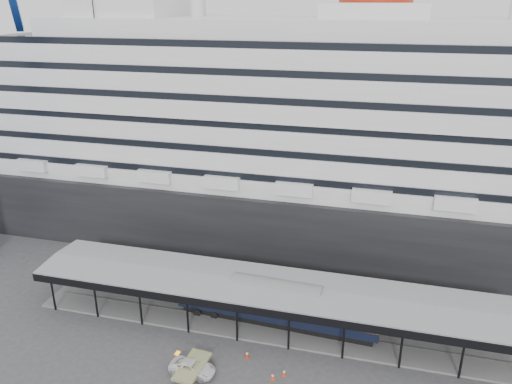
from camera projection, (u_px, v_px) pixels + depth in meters
ground at (260, 350)px, 53.77m from camera, size 200.00×200.00×0.00m
cruise_ship at (313, 118)px, 76.02m from camera, size 130.00×30.00×43.90m
platform_canopy at (271, 305)px, 57.43m from camera, size 56.00×9.18×5.30m
port_truck at (192, 368)px, 50.19m from camera, size 4.90×2.59×1.31m
pullman_carriage at (276, 303)px, 57.14m from camera, size 23.57×4.16×23.02m
traffic_cone_left at (247, 354)px, 52.46m from camera, size 0.47×0.47×0.83m
traffic_cone_mid at (273, 376)px, 49.45m from camera, size 0.40×0.40×0.74m
traffic_cone_right at (284, 372)px, 49.94m from camera, size 0.43×0.43×0.75m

